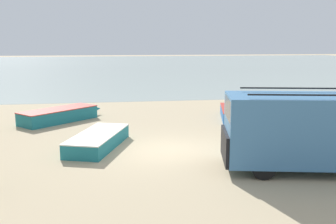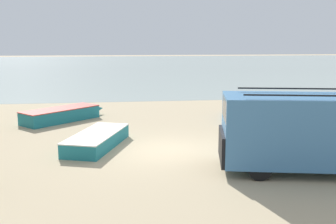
# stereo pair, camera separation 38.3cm
# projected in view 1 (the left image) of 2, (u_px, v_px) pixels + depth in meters

# --- Properties ---
(ground_plane) EXTENTS (200.00, 200.00, 0.00)m
(ground_plane) POSITION_uv_depth(u_px,v_px,m) (168.00, 151.00, 14.23)
(ground_plane) COLOR tan
(sea_water) EXTENTS (120.00, 80.00, 0.01)m
(sea_water) POSITION_uv_depth(u_px,v_px,m) (120.00, 65.00, 64.79)
(sea_water) COLOR #99A89E
(sea_water) RESTS_ON ground_plane
(parked_van) EXTENTS (5.63, 3.13, 2.47)m
(parked_van) POSITION_uv_depth(u_px,v_px,m) (313.00, 129.00, 11.91)
(parked_van) COLOR teal
(parked_van) RESTS_ON ground_plane
(fishing_rowboat_0) EXTENTS (2.48, 4.25, 0.56)m
(fishing_rowboat_0) POSITION_uv_depth(u_px,v_px,m) (238.00, 113.00, 20.25)
(fishing_rowboat_0) COLOR #2D66AD
(fishing_rowboat_0) RESTS_ON ground_plane
(fishing_rowboat_1) EXTENTS (2.48, 4.49, 0.54)m
(fishing_rowboat_1) POSITION_uv_depth(u_px,v_px,m) (99.00, 139.00, 14.85)
(fishing_rowboat_1) COLOR #1E757F
(fishing_rowboat_1) RESTS_ON ground_plane
(fishing_rowboat_2) EXTENTS (4.10, 3.91, 0.65)m
(fishing_rowboat_2) POSITION_uv_depth(u_px,v_px,m) (62.00, 115.00, 19.51)
(fishing_rowboat_2) COLOR #1E757F
(fishing_rowboat_2) RESTS_ON ground_plane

